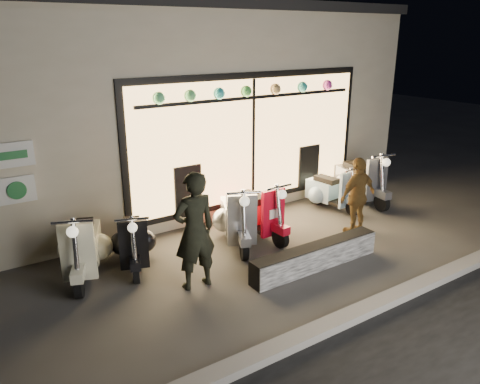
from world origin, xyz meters
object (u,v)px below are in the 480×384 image
object	(u,v)px
scooter_silver	(237,217)
man	(195,231)
graffiti_barrier	(315,257)
scooter_red	(254,212)
woman	(358,196)

from	to	relation	value
scooter_silver	man	bearing A→B (deg)	-118.70
graffiti_barrier	man	bearing A→B (deg)	163.41
scooter_silver	scooter_red	bearing A→B (deg)	34.95
man	woman	size ratio (longest dim) A/B	1.21
man	scooter_red	bearing A→B (deg)	-147.66
scooter_silver	woman	size ratio (longest dim) A/B	1.04
graffiti_barrier	scooter_silver	xyz separation A→B (m)	(-0.44, 1.61, 0.25)
man	woman	distance (m)	3.45
graffiti_barrier	woman	distance (m)	1.80
scooter_silver	graffiti_barrier	bearing A→B (deg)	-50.12
graffiti_barrier	scooter_red	distance (m)	1.70
scooter_red	man	distance (m)	2.21
scooter_silver	man	world-z (taller)	man
man	woman	world-z (taller)	man
scooter_red	man	world-z (taller)	man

